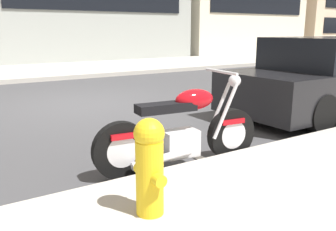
{
  "coord_description": "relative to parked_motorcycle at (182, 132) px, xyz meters",
  "views": [
    {
      "loc": [
        -2.68,
        -7.38,
        1.57
      ],
      "look_at": [
        -0.4,
        -3.84,
        0.58
      ],
      "focal_mm": 38.88,
      "sensor_mm": 36.0,
      "label": 1
    }
  ],
  "objects": [
    {
      "name": "parking_stall_stripe",
      "position": [
        0.37,
        0.5,
        -0.42
      ],
      "size": [
        0.12,
        2.2,
        0.01
      ],
      "primitive_type": "cube",
      "color": "silver",
      "rests_on": "ground"
    },
    {
      "name": "fire_hydrant",
      "position": [
        -0.99,
        -0.97,
        0.13
      ],
      "size": [
        0.24,
        0.36,
        0.78
      ],
      "color": "gold",
      "rests_on": "sidewalk_near_curb"
    },
    {
      "name": "ground_plane",
      "position": [
        0.37,
        4.1,
        -0.43
      ],
      "size": [
        260.0,
        260.0,
        0.0
      ],
      "primitive_type": "plane",
      "color": "#3D3D3F"
    },
    {
      "name": "parked_car_behind_motorcycle",
      "position": [
        4.14,
        0.84,
        0.24
      ],
      "size": [
        4.7,
        1.84,
        1.44
      ],
      "rotation": [
        0.0,
        0.0,
        -0.0
      ],
      "color": "black",
      "rests_on": "ground"
    },
    {
      "name": "parked_motorcycle",
      "position": [
        0.0,
        0.0,
        0.0
      ],
      "size": [
        2.06,
        0.62,
        1.11
      ],
      "rotation": [
        0.0,
        0.0,
        -0.11
      ],
      "color": "black",
      "rests_on": "ground"
    },
    {
      "name": "sidewalk_far_curb",
      "position": [
        12.37,
        10.79,
        -0.36
      ],
      "size": [
        120.0,
        5.0,
        0.14
      ],
      "primitive_type": "cube",
      "color": "#ADA89E",
      "rests_on": "ground"
    }
  ]
}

